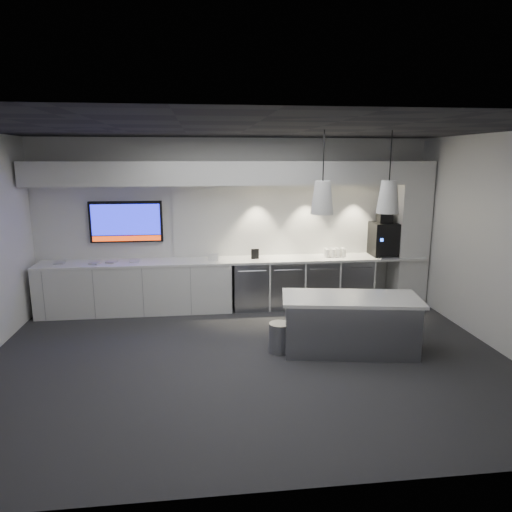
{
  "coord_description": "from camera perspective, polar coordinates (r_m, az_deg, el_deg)",
  "views": [
    {
      "loc": [
        -0.57,
        -5.68,
        2.65
      ],
      "look_at": [
        0.23,
        1.1,
        1.18
      ],
      "focal_mm": 32.0,
      "sensor_mm": 36.0,
      "label": 1
    }
  ],
  "objects": [
    {
      "name": "fridge_unit_b",
      "position": [
        8.29,
        3.61,
        -3.45
      ],
      "size": [
        0.6,
        0.61,
        0.85
      ],
      "primitive_type": "cube",
      "color": "gray",
      "rests_on": "floor"
    },
    {
      "name": "pendant_right",
      "position": [
        6.3,
        16.21,
        7.13
      ],
      "size": [
        0.3,
        0.3,
        1.13
      ],
      "color": "silver",
      "rests_on": "ceiling"
    },
    {
      "name": "ceiling",
      "position": [
        5.72,
        -1.02,
        15.64
      ],
      "size": [
        7.0,
        7.0,
        0.0
      ],
      "primitive_type": "plane",
      "rotation": [
        3.14,
        0.0,
        0.0
      ],
      "color": "black",
      "rests_on": "wall_back"
    },
    {
      "name": "fridge_unit_a",
      "position": [
        8.2,
        -0.73,
        -3.6
      ],
      "size": [
        0.6,
        0.61,
        0.85
      ],
      "primitive_type": "cube",
      "color": "gray",
      "rests_on": "floor"
    },
    {
      "name": "wall_back",
      "position": [
        8.28,
        -2.72,
        4.14
      ],
      "size": [
        7.0,
        0.0,
        7.0
      ],
      "primitive_type": "plane",
      "rotation": [
        1.57,
        0.0,
        0.0
      ],
      "color": "silver",
      "rests_on": "floor"
    },
    {
      "name": "tray_a",
      "position": [
        8.38,
        -23.36,
        -0.83
      ],
      "size": [
        0.16,
        0.16,
        0.02
      ],
      "primitive_type": "cube",
      "rotation": [
        0.0,
        0.0,
        0.03
      ],
      "color": "#A4A4A4",
      "rests_on": "back_counter"
    },
    {
      "name": "floor",
      "position": [
        6.29,
        -0.91,
        -12.77
      ],
      "size": [
        7.0,
        7.0,
        0.0
      ],
      "primitive_type": "plane",
      "color": "#28282A",
      "rests_on": "ground"
    },
    {
      "name": "column",
      "position": [
        8.84,
        18.64,
        2.72
      ],
      "size": [
        0.55,
        0.55,
        2.6
      ],
      "primitive_type": "cube",
      "color": "silver",
      "rests_on": "floor"
    },
    {
      "name": "backsplash",
      "position": [
        8.42,
        5.49,
        4.58
      ],
      "size": [
        4.6,
        0.03,
        1.3
      ],
      "primitive_type": "cube",
      "color": "silver",
      "rests_on": "wall_back"
    },
    {
      "name": "fridge_unit_c",
      "position": [
        8.42,
        7.83,
        -3.29
      ],
      "size": [
        0.6,
        0.61,
        0.85
      ],
      "primitive_type": "cube",
      "color": "gray",
      "rests_on": "floor"
    },
    {
      "name": "pendant_left",
      "position": [
        6.01,
        8.3,
        7.26
      ],
      "size": [
        0.3,
        0.3,
        1.13
      ],
      "color": "silver",
      "rests_on": "ceiling"
    },
    {
      "name": "back_counter",
      "position": [
        8.07,
        -2.51,
        -0.54
      ],
      "size": [
        6.8,
        0.65,
        0.04
      ],
      "primitive_type": "cube",
      "color": "white",
      "rests_on": "left_base_cabinets"
    },
    {
      "name": "tray_b",
      "position": [
        8.17,
        -19.49,
        -0.85
      ],
      "size": [
        0.2,
        0.2,
        0.02
      ],
      "primitive_type": "cube",
      "rotation": [
        0.0,
        0.0,
        -0.31
      ],
      "color": "#A4A4A4",
      "rests_on": "back_counter"
    },
    {
      "name": "bin",
      "position": [
        6.45,
        2.95,
        -10.14
      ],
      "size": [
        0.35,
        0.35,
        0.42
      ],
      "primitive_type": "cylinder",
      "rotation": [
        0.0,
        0.0,
        0.22
      ],
      "color": "gray",
      "rests_on": "floor"
    },
    {
      "name": "coffee_machine",
      "position": [
        8.65,
        15.65,
        2.23
      ],
      "size": [
        0.45,
        0.62,
        0.8
      ],
      "rotation": [
        0.0,
        0.0,
        -0.03
      ],
      "color": "black",
      "rests_on": "back_counter"
    },
    {
      "name": "soffit",
      "position": [
        7.9,
        -2.63,
        10.32
      ],
      "size": [
        6.9,
        0.6,
        0.4
      ],
      "primitive_type": "cube",
      "color": "silver",
      "rests_on": "wall_back"
    },
    {
      "name": "island",
      "position": [
        6.52,
        11.65,
        -8.32
      ],
      "size": [
        1.97,
        1.09,
        0.79
      ],
      "rotation": [
        0.0,
        0.0,
        -0.16
      ],
      "color": "gray",
      "rests_on": "floor"
    },
    {
      "name": "fridge_unit_d",
      "position": [
        8.6,
        11.91,
        -3.12
      ],
      "size": [
        0.6,
        0.61,
        0.85
      ],
      "primitive_type": "cube",
      "color": "gray",
      "rests_on": "floor"
    },
    {
      "name": "wall_front",
      "position": [
        3.43,
        3.3,
        -7.51
      ],
      "size": [
        7.0,
        0.0,
        7.0
      ],
      "primitive_type": "plane",
      "rotation": [
        -1.57,
        0.0,
        0.0
      ],
      "color": "silver",
      "rests_on": "floor"
    },
    {
      "name": "wall_right",
      "position": [
        7.08,
        28.5,
        1.31
      ],
      "size": [
        0.0,
        7.0,
        7.0
      ],
      "primitive_type": "plane",
      "rotation": [
        1.57,
        0.0,
        -1.57
      ],
      "color": "silver",
      "rests_on": "floor"
    },
    {
      "name": "sign_black",
      "position": [
        8.06,
        -0.12,
        0.26
      ],
      "size": [
        0.14,
        0.03,
        0.18
      ],
      "primitive_type": "cube",
      "rotation": [
        0.0,
        0.0,
        0.06
      ],
      "color": "black",
      "rests_on": "back_counter"
    },
    {
      "name": "cup_cluster",
      "position": [
        8.37,
        9.86,
        0.42
      ],
      "size": [
        0.38,
        0.18,
        0.15
      ],
      "primitive_type": null,
      "color": "silver",
      "rests_on": "back_counter"
    },
    {
      "name": "sign_white",
      "position": [
        7.92,
        -5.37,
        -0.15
      ],
      "size": [
        0.18,
        0.04,
        0.14
      ],
      "primitive_type": "cube",
      "rotation": [
        0.0,
        0.0,
        -0.13
      ],
      "color": "white",
      "rests_on": "back_counter"
    },
    {
      "name": "left_base_cabinets",
      "position": [
        8.25,
        -14.73,
        -3.89
      ],
      "size": [
        3.3,
        0.63,
        0.86
      ],
      "primitive_type": "cube",
      "color": "silver",
      "rests_on": "floor"
    },
    {
      "name": "wall_tv",
      "position": [
        8.31,
        -15.92,
        4.13
      ],
      "size": [
        1.25,
        0.07,
        0.72
      ],
      "color": "black",
      "rests_on": "wall_back"
    },
    {
      "name": "tray_d",
      "position": [
        8.13,
        -14.98,
        -0.62
      ],
      "size": [
        0.19,
        0.19,
        0.02
      ],
      "primitive_type": "cube",
      "rotation": [
        0.0,
        0.0,
        0.2
      ],
      "color": "#A4A4A4",
      "rests_on": "back_counter"
    },
    {
      "name": "tray_c",
      "position": [
        8.16,
        -17.61,
        -0.73
      ],
      "size": [
        0.2,
        0.2,
        0.02
      ],
      "primitive_type": "cube",
      "rotation": [
        0.0,
        0.0,
        -0.28
      ],
      "color": "#A4A4A4",
      "rests_on": "back_counter"
    }
  ]
}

